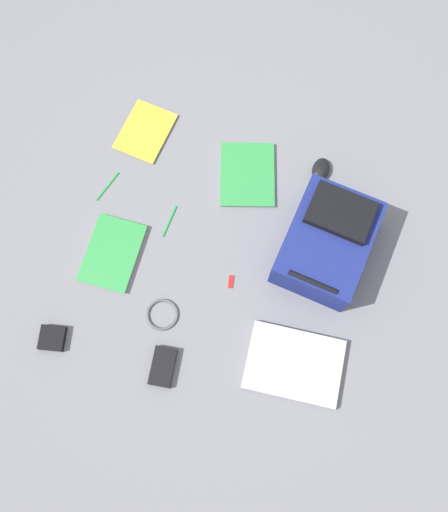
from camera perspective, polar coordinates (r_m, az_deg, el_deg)
name	(u,v)px	position (r m, az deg, el deg)	size (l,w,h in m)	color
ground_plane	(221,254)	(2.04, -0.37, 0.23)	(3.84, 3.84, 0.00)	slate
backpack	(327,242)	(2.00, 10.93, 1.50)	(0.33, 0.43, 0.21)	navy
laptop	(294,364)	(1.97, 7.49, -11.35)	(0.36, 0.28, 0.03)	#929296
book_comic	(145,132)	(2.26, -8.38, 12.98)	(0.21, 0.26, 0.01)	silver
book_red	(112,253)	(2.08, -11.80, 0.28)	(0.20, 0.28, 0.02)	silver
book_manual	(248,175)	(2.15, 2.55, 8.64)	(0.29, 0.33, 0.02)	silver
computer_mouse	(321,169)	(2.18, 10.28, 9.06)	(0.07, 0.10, 0.04)	black
cable_coil	(162,315)	(2.00, -6.58, -6.21)	(0.12, 0.12, 0.01)	#4C4C51
power_brick	(163,367)	(1.96, -6.53, -11.64)	(0.08, 0.14, 0.03)	black
pen_black	(108,186)	(2.18, -12.30, 7.28)	(0.01, 0.01, 0.14)	#198C33
pen_blue	(170,221)	(2.09, -5.81, 3.73)	(0.01, 0.01, 0.13)	#198C33
earbud_pouch	(52,338)	(2.06, -17.81, -8.32)	(0.09, 0.09, 0.03)	black
usb_stick	(231,282)	(2.01, 0.74, -2.74)	(0.02, 0.05, 0.01)	#B21919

